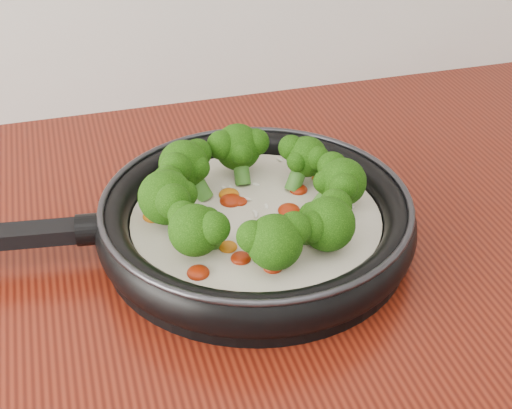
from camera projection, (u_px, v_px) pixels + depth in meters
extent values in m
cylinder|color=black|center=(256.00, 238.00, 0.79)|extent=(0.36, 0.36, 0.01)
torus|color=black|center=(256.00, 219.00, 0.78)|extent=(0.38, 0.38, 0.04)
torus|color=#2D2D33|center=(256.00, 201.00, 0.77)|extent=(0.37, 0.37, 0.01)
cube|color=black|center=(4.00, 237.00, 0.74)|extent=(0.20, 0.05, 0.02)
cylinder|color=black|center=(92.00, 229.00, 0.75)|extent=(0.04, 0.04, 0.03)
cylinder|color=beige|center=(256.00, 225.00, 0.78)|extent=(0.30, 0.30, 0.02)
ellipsoid|color=#951E07|center=(319.00, 209.00, 0.79)|extent=(0.03, 0.03, 0.01)
ellipsoid|color=#951E07|center=(240.00, 202.00, 0.80)|extent=(0.02, 0.02, 0.01)
ellipsoid|color=#CC660D|center=(318.00, 177.00, 0.84)|extent=(0.02, 0.02, 0.01)
ellipsoid|color=#951E07|center=(241.00, 258.00, 0.71)|extent=(0.03, 0.03, 0.01)
ellipsoid|color=#951E07|center=(289.00, 210.00, 0.78)|extent=(0.03, 0.03, 0.01)
ellipsoid|color=#CC660D|center=(154.00, 216.00, 0.77)|extent=(0.03, 0.03, 0.01)
ellipsoid|color=#951E07|center=(198.00, 273.00, 0.69)|extent=(0.03, 0.03, 0.01)
ellipsoid|color=#951E07|center=(285.00, 242.00, 0.74)|extent=(0.03, 0.03, 0.01)
ellipsoid|color=#CC660D|center=(228.00, 247.00, 0.73)|extent=(0.03, 0.03, 0.01)
ellipsoid|color=#951E07|center=(216.00, 220.00, 0.77)|extent=(0.02, 0.02, 0.01)
ellipsoid|color=#951E07|center=(273.00, 267.00, 0.70)|extent=(0.03, 0.03, 0.01)
ellipsoid|color=#CC660D|center=(293.00, 242.00, 0.74)|extent=(0.02, 0.02, 0.01)
ellipsoid|color=#951E07|center=(298.00, 190.00, 0.82)|extent=(0.02, 0.02, 0.01)
ellipsoid|color=#951E07|center=(231.00, 201.00, 0.80)|extent=(0.03, 0.03, 0.01)
ellipsoid|color=#CC660D|center=(229.00, 195.00, 0.81)|extent=(0.03, 0.03, 0.01)
ellipsoid|color=#951E07|center=(164.00, 196.00, 0.81)|extent=(0.03, 0.03, 0.01)
ellipsoid|color=#951E07|center=(292.00, 222.00, 0.76)|extent=(0.02, 0.02, 0.01)
ellipsoid|color=white|center=(274.00, 224.00, 0.76)|extent=(0.01, 0.01, 0.00)
ellipsoid|color=white|center=(186.00, 241.00, 0.74)|extent=(0.01, 0.01, 0.00)
ellipsoid|color=white|center=(233.00, 203.00, 0.79)|extent=(0.01, 0.01, 0.00)
ellipsoid|color=white|center=(293.00, 217.00, 0.78)|extent=(0.01, 0.01, 0.00)
ellipsoid|color=white|center=(351.00, 208.00, 0.79)|extent=(0.01, 0.01, 0.00)
ellipsoid|color=white|center=(267.00, 206.00, 0.79)|extent=(0.01, 0.01, 0.00)
ellipsoid|color=white|center=(291.00, 237.00, 0.74)|extent=(0.01, 0.01, 0.00)
ellipsoid|color=white|center=(255.00, 212.00, 0.78)|extent=(0.01, 0.01, 0.00)
ellipsoid|color=white|center=(279.00, 160.00, 0.87)|extent=(0.01, 0.01, 0.00)
ellipsoid|color=white|center=(256.00, 184.00, 0.83)|extent=(0.01, 0.01, 0.00)
ellipsoid|color=white|center=(181.00, 191.00, 0.82)|extent=(0.01, 0.01, 0.00)
ellipsoid|color=white|center=(247.00, 199.00, 0.80)|extent=(0.01, 0.01, 0.00)
ellipsoid|color=white|center=(250.00, 252.00, 0.72)|extent=(0.01, 0.01, 0.00)
ellipsoid|color=white|center=(266.00, 217.00, 0.77)|extent=(0.01, 0.01, 0.00)
ellipsoid|color=white|center=(224.00, 188.00, 0.82)|extent=(0.01, 0.01, 0.00)
ellipsoid|color=white|center=(256.00, 215.00, 0.77)|extent=(0.01, 0.01, 0.00)
ellipsoid|color=white|center=(231.00, 188.00, 0.82)|extent=(0.01, 0.01, 0.00)
ellipsoid|color=white|center=(301.00, 182.00, 0.83)|extent=(0.01, 0.01, 0.00)
ellipsoid|color=white|center=(279.00, 234.00, 0.75)|extent=(0.01, 0.01, 0.00)
ellipsoid|color=white|center=(197.00, 255.00, 0.72)|extent=(0.01, 0.01, 0.00)
cylinder|color=#46832B|center=(325.00, 198.00, 0.78)|extent=(0.04, 0.02, 0.04)
sphere|color=black|center=(342.00, 182.00, 0.77)|extent=(0.06, 0.06, 0.05)
sphere|color=black|center=(332.00, 166.00, 0.78)|extent=(0.04, 0.04, 0.03)
sphere|color=black|center=(344.00, 187.00, 0.75)|extent=(0.03, 0.03, 0.03)
sphere|color=black|center=(325.00, 182.00, 0.77)|extent=(0.03, 0.03, 0.03)
cylinder|color=#46832B|center=(297.00, 177.00, 0.82)|extent=(0.04, 0.03, 0.04)
sphere|color=black|center=(307.00, 157.00, 0.82)|extent=(0.05, 0.05, 0.05)
sphere|color=black|center=(291.00, 148.00, 0.82)|extent=(0.03, 0.03, 0.03)
sphere|color=black|center=(318.00, 158.00, 0.80)|extent=(0.03, 0.03, 0.03)
sphere|color=black|center=(297.00, 162.00, 0.80)|extent=(0.03, 0.03, 0.02)
cylinder|color=#46832B|center=(241.00, 169.00, 0.83)|extent=(0.02, 0.04, 0.04)
sphere|color=black|center=(238.00, 147.00, 0.83)|extent=(0.06, 0.06, 0.05)
sphere|color=black|center=(221.00, 145.00, 0.82)|extent=(0.04, 0.04, 0.03)
sphere|color=black|center=(256.00, 142.00, 0.83)|extent=(0.04, 0.04, 0.03)
sphere|color=black|center=(241.00, 153.00, 0.82)|extent=(0.03, 0.03, 0.03)
cylinder|color=#46832B|center=(198.00, 184.00, 0.80)|extent=(0.04, 0.04, 0.04)
sphere|color=black|center=(184.00, 165.00, 0.80)|extent=(0.06, 0.06, 0.05)
sphere|color=black|center=(176.00, 168.00, 0.78)|extent=(0.04, 0.04, 0.03)
sphere|color=black|center=(198.00, 153.00, 0.81)|extent=(0.04, 0.04, 0.03)
sphere|color=black|center=(197.00, 168.00, 0.79)|extent=(0.03, 0.03, 0.03)
cylinder|color=#46832B|center=(185.00, 211.00, 0.76)|extent=(0.04, 0.02, 0.04)
sphere|color=black|center=(166.00, 197.00, 0.74)|extent=(0.06, 0.06, 0.06)
sphere|color=black|center=(173.00, 201.00, 0.72)|extent=(0.04, 0.04, 0.04)
sphere|color=black|center=(168.00, 181.00, 0.76)|extent=(0.04, 0.04, 0.03)
sphere|color=black|center=(184.00, 194.00, 0.75)|extent=(0.03, 0.03, 0.03)
cylinder|color=#46832B|center=(208.00, 237.00, 0.72)|extent=(0.04, 0.03, 0.04)
sphere|color=black|center=(195.00, 230.00, 0.70)|extent=(0.06, 0.06, 0.05)
sphere|color=black|center=(214.00, 228.00, 0.69)|extent=(0.04, 0.04, 0.03)
sphere|color=black|center=(183.00, 216.00, 0.71)|extent=(0.03, 0.03, 0.03)
sphere|color=black|center=(208.00, 220.00, 0.71)|extent=(0.03, 0.03, 0.03)
cylinder|color=#46832B|center=(271.00, 247.00, 0.71)|extent=(0.02, 0.04, 0.04)
sphere|color=black|center=(275.00, 242.00, 0.68)|extent=(0.06, 0.06, 0.05)
sphere|color=black|center=(294.00, 229.00, 0.69)|extent=(0.04, 0.04, 0.03)
sphere|color=black|center=(253.00, 237.00, 0.68)|extent=(0.04, 0.04, 0.03)
sphere|color=black|center=(271.00, 229.00, 0.70)|extent=(0.03, 0.03, 0.03)
cylinder|color=#46832B|center=(312.00, 232.00, 0.73)|extent=(0.03, 0.04, 0.04)
sphere|color=black|center=(328.00, 224.00, 0.71)|extent=(0.06, 0.06, 0.05)
sphere|color=black|center=(335.00, 206.00, 0.72)|extent=(0.04, 0.04, 0.03)
sphere|color=black|center=(312.00, 226.00, 0.70)|extent=(0.04, 0.04, 0.03)
sphere|color=black|center=(312.00, 215.00, 0.72)|extent=(0.03, 0.03, 0.03)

